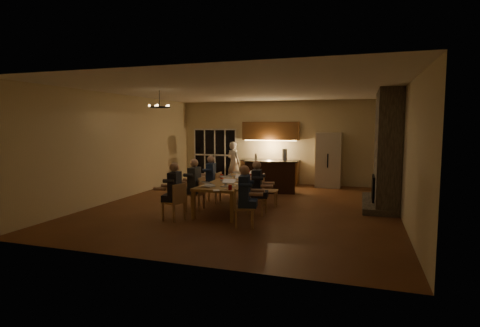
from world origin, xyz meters
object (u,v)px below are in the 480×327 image
Objects in this scene: chandelier at (160,107)px; bar_blender at (285,155)px; chair_right_mid at (257,197)px; person_left_mid at (194,185)px; laptop_a at (208,182)px; can_cola at (243,173)px; bar_bottle at (256,157)px; mug_mid at (241,177)px; redcup_mid at (222,176)px; person_left_near at (175,191)px; laptop_e at (238,172)px; redcup_near at (230,187)px; person_right_mid at (257,188)px; laptop_d at (241,177)px; chair_left_near at (174,202)px; standing_person at (234,163)px; dining_table at (232,195)px; laptop_f at (254,173)px; laptop_c at (227,176)px; chair_right_far at (270,190)px; mug_front at (225,182)px; laptop_b at (228,182)px; can_silver at (226,183)px; mug_back at (229,175)px; plate_near at (240,184)px; chair_left_mid at (195,193)px; person_right_near at (245,196)px; bar_island at (270,177)px; plate_far at (252,178)px; plate_left at (210,185)px; chair_right_near at (244,207)px; person_left_far at (211,179)px; refrigerator at (328,160)px; redcup_far at (251,173)px; chair_left_far at (212,187)px.

bar_blender is at bearing 49.68° from chandelier.
person_left_mid reaches higher than chair_right_mid.
laptop_a reaches higher than can_cola.
person_left_mid reaches higher than bar_bottle.
redcup_mid is at bearing -171.71° from mug_mid.
person_left_near reaches higher than laptop_e.
person_right_mid is at bearing 61.86° from redcup_near.
laptop_d is at bearing -101.28° from laptop_a.
chair_left_near is at bearing -103.02° from redcup_mid.
standing_person is 6.83× the size of bar_bottle.
person_left_mid is 1.00× the size of person_right_mid.
dining_table is 9.24× the size of laptop_f.
dining_table is at bearing 139.69° from laptop_c.
laptop_c reaches higher than chair_right_far.
mug_front is (-0.95, -1.06, 0.36)m from chair_right_far.
laptop_b is at bearing 87.36° from laptop_e.
redcup_near is at bearing 101.07° from laptop_c.
can_silver is at bearing -92.01° from mug_mid.
bar_bottle is (-0.95, 1.97, 0.76)m from chair_right_far.
redcup_near is 0.30× the size of bar_blender.
redcup_mid is (-0.40, 0.84, 0.01)m from mug_front.
bar_bottle reaches higher than mug_back.
laptop_c is 0.83m from plate_near.
chandelier is at bearing 177.96° from laptop_d.
chair_left_near is 0.64× the size of person_right_mid.
dining_table is 1.18m from laptop_f.
bar_blender is at bearing 149.95° from person_left_near.
laptop_f is at bearing 137.70° from chair_left_mid.
person_right_near is 0.84× the size of standing_person.
plate_far is at bearing -101.00° from bar_island.
chandelier reaches higher than laptop_f.
plate_near is (0.37, -0.48, 0.38)m from dining_table.
redcup_mid reaches higher than mug_mid.
chair_left_mid is 0.82m from plate_left.
bar_blender is (0.51, 3.32, 0.52)m from plate_near.
bar_bottle is (-0.05, 2.60, 0.83)m from dining_table.
laptop_f is at bearing 159.62° from laptop_e.
bar_bottle is (-0.92, 4.27, 0.76)m from chair_right_near.
refrigerator is at bearing 131.53° from person_left_far.
laptop_f reaches higher than redcup_far.
redcup_near is at bearing 132.96° from standing_person.
chandelier reaches higher than mug_back.
can_cola is at bearing 139.21° from chair_left_far.
can_cola is at bearing -115.69° from laptop_e.
person_right_near is 11.50× the size of can_silver.
bar_blender reaches higher than chair_right_near.
chandelier reaches higher than person_right_mid.
person_right_mid reaches higher than chair_left_mid.
chair_left_near reaches higher than mug_back.
standing_person reaches higher than laptop_f.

